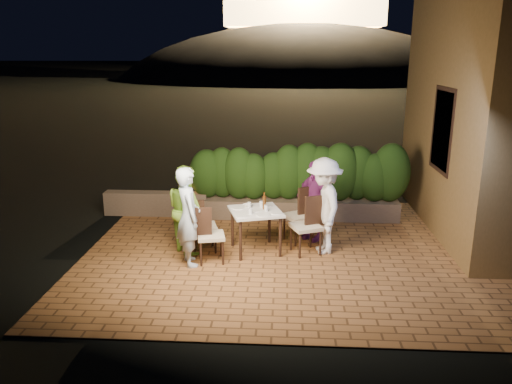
# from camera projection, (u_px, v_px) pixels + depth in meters

# --- Properties ---
(ground) EXTENTS (400.00, 400.00, 0.00)m
(ground) POSITION_uv_depth(u_px,v_px,m) (287.00, 262.00, 8.36)
(ground) COLOR black
(ground) RESTS_ON ground
(terrace_floor) EXTENTS (7.00, 6.00, 0.15)m
(terrace_floor) POSITION_uv_depth(u_px,v_px,m) (287.00, 253.00, 8.86)
(terrace_floor) COLOR brown
(terrace_floor) RESTS_ON ground
(building_wall) EXTENTS (1.60, 5.00, 5.00)m
(building_wall) POSITION_uv_depth(u_px,v_px,m) (481.00, 100.00, 9.39)
(building_wall) COLOR brown
(building_wall) RESTS_ON ground
(window_pane) EXTENTS (0.08, 1.00, 1.40)m
(window_pane) POSITION_uv_depth(u_px,v_px,m) (444.00, 130.00, 9.09)
(window_pane) COLOR black
(window_pane) RESTS_ON building_wall
(window_frame) EXTENTS (0.06, 1.15, 1.55)m
(window_frame) POSITION_uv_depth(u_px,v_px,m) (443.00, 130.00, 9.09)
(window_frame) COLOR black
(window_frame) RESTS_ON building_wall
(planter) EXTENTS (4.20, 0.55, 0.40)m
(planter) POSITION_uv_depth(u_px,v_px,m) (297.00, 208.00, 10.50)
(planter) COLOR brown
(planter) RESTS_ON ground
(hedge) EXTENTS (4.00, 0.70, 1.10)m
(hedge) POSITION_uv_depth(u_px,v_px,m) (298.00, 174.00, 10.30)
(hedge) COLOR #1B370E
(hedge) RESTS_ON planter
(parapet) EXTENTS (2.20, 0.30, 0.50)m
(parapet) POSITION_uv_depth(u_px,v_px,m) (156.00, 204.00, 10.66)
(parapet) COLOR brown
(parapet) RESTS_ON ground
(hill) EXTENTS (52.00, 40.00, 22.00)m
(hill) POSITION_uv_depth(u_px,v_px,m) (302.00, 109.00, 66.98)
(hill) COLOR black
(hill) RESTS_ON ground
(dining_table) EXTENTS (1.04, 1.04, 0.75)m
(dining_table) POSITION_uv_depth(u_px,v_px,m) (256.00, 231.00, 8.67)
(dining_table) COLOR white
(dining_table) RESTS_ON ground
(plate_nw) EXTENTS (0.24, 0.24, 0.01)m
(plate_nw) POSITION_uv_depth(u_px,v_px,m) (241.00, 216.00, 8.27)
(plate_nw) COLOR white
(plate_nw) RESTS_ON dining_table
(plate_sw) EXTENTS (0.23, 0.23, 0.01)m
(plate_sw) POSITION_uv_depth(u_px,v_px,m) (238.00, 208.00, 8.69)
(plate_sw) COLOR white
(plate_sw) RESTS_ON dining_table
(plate_ne) EXTENTS (0.19, 0.19, 0.01)m
(plate_ne) POSITION_uv_depth(u_px,v_px,m) (276.00, 213.00, 8.41)
(plate_ne) COLOR white
(plate_ne) RESTS_ON dining_table
(plate_se) EXTENTS (0.23, 0.23, 0.01)m
(plate_se) POSITION_uv_depth(u_px,v_px,m) (266.00, 205.00, 8.84)
(plate_se) COLOR white
(plate_se) RESTS_ON dining_table
(plate_centre) EXTENTS (0.19, 0.19, 0.01)m
(plate_centre) POSITION_uv_depth(u_px,v_px,m) (255.00, 210.00, 8.54)
(plate_centre) COLOR white
(plate_centre) RESTS_ON dining_table
(plate_front) EXTENTS (0.24, 0.24, 0.01)m
(plate_front) POSITION_uv_depth(u_px,v_px,m) (263.00, 215.00, 8.31)
(plate_front) COLOR white
(plate_front) RESTS_ON dining_table
(glass_nw) EXTENTS (0.06, 0.06, 0.11)m
(glass_nw) POSITION_uv_depth(u_px,v_px,m) (250.00, 211.00, 8.35)
(glass_nw) COLOR silver
(glass_nw) RESTS_ON dining_table
(glass_sw) EXTENTS (0.06, 0.06, 0.11)m
(glass_sw) POSITION_uv_depth(u_px,v_px,m) (249.00, 205.00, 8.68)
(glass_sw) COLOR silver
(glass_sw) RESTS_ON dining_table
(glass_ne) EXTENTS (0.06, 0.06, 0.11)m
(glass_ne) POSITION_uv_depth(u_px,v_px,m) (266.00, 208.00, 8.50)
(glass_ne) COLOR silver
(glass_ne) RESTS_ON dining_table
(glass_se) EXTENTS (0.07, 0.07, 0.11)m
(glass_se) POSITION_uv_depth(u_px,v_px,m) (261.00, 204.00, 8.71)
(glass_se) COLOR silver
(glass_se) RESTS_ON dining_table
(beer_bottle) EXTENTS (0.06, 0.06, 0.30)m
(beer_bottle) POSITION_uv_depth(u_px,v_px,m) (264.00, 201.00, 8.60)
(beer_bottle) COLOR #49260C
(beer_bottle) RESTS_ON dining_table
(bowl) EXTENTS (0.22, 0.22, 0.04)m
(bowl) POSITION_uv_depth(u_px,v_px,m) (248.00, 205.00, 8.78)
(bowl) COLOR white
(bowl) RESTS_ON dining_table
(chair_left_front) EXTENTS (0.52, 0.52, 0.94)m
(chair_left_front) POSITION_uv_depth(u_px,v_px,m) (211.00, 235.00, 8.22)
(chair_left_front) COLOR black
(chair_left_front) RESTS_ON ground
(chair_left_back) EXTENTS (0.53, 0.53, 0.93)m
(chair_left_back) POSITION_uv_depth(u_px,v_px,m) (204.00, 226.00, 8.67)
(chair_left_back) COLOR black
(chair_left_back) RESTS_ON ground
(chair_right_front) EXTENTS (0.61, 0.61, 1.01)m
(chair_right_front) POSITION_uv_depth(u_px,v_px,m) (306.00, 225.00, 8.56)
(chair_right_front) COLOR black
(chair_right_front) RESTS_ON ground
(chair_right_back) EXTENTS (0.65, 0.65, 1.02)m
(chair_right_back) POSITION_uv_depth(u_px,v_px,m) (299.00, 215.00, 9.10)
(chair_right_back) COLOR black
(chair_right_back) RESTS_ON ground
(diner_blue) EXTENTS (0.60, 0.70, 1.63)m
(diner_blue) POSITION_uv_depth(u_px,v_px,m) (188.00, 217.00, 8.03)
(diner_blue) COLOR silver
(diner_blue) RESTS_ON ground
(diner_green) EXTENTS (0.91, 0.94, 1.53)m
(diner_green) POSITION_uv_depth(u_px,v_px,m) (186.00, 209.00, 8.58)
(diner_green) COLOR #94D342
(diner_green) RESTS_ON ground
(diner_white) EXTENTS (0.79, 1.17, 1.67)m
(diner_white) POSITION_uv_depth(u_px,v_px,m) (324.00, 206.00, 8.52)
(diner_white) COLOR white
(diner_white) RESTS_ON ground
(diner_purple) EXTENTS (0.85, 0.90, 1.50)m
(diner_purple) POSITION_uv_depth(u_px,v_px,m) (314.00, 201.00, 9.13)
(diner_purple) COLOR #76276F
(diner_purple) RESTS_ON ground
(parapet_lamp) EXTENTS (0.10, 0.10, 0.14)m
(parapet_lamp) POSITION_uv_depth(u_px,v_px,m) (186.00, 190.00, 10.54)
(parapet_lamp) COLOR orange
(parapet_lamp) RESTS_ON parapet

